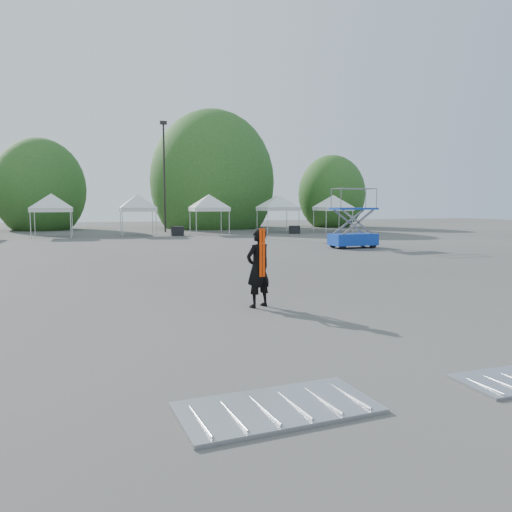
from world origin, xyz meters
name	(u,v)px	position (x,y,z in m)	size (l,w,h in m)	color
ground	(215,297)	(0.00, 0.00, 0.00)	(120.00, 120.00, 0.00)	#474442
light_pole_east	(164,170)	(3.00, 32.00, 5.52)	(0.60, 0.25, 9.80)	black
tree_mid_w	(40,190)	(-8.00, 40.00, 3.93)	(4.16, 4.16, 6.33)	#382314
tree_mid_e	(212,182)	(9.00, 39.00, 4.84)	(5.12, 5.12, 7.79)	#382314
tree_far_e	(332,194)	(22.00, 37.00, 3.63)	(3.84, 3.84, 5.84)	#382314
tent_d	(51,197)	(-6.13, 27.97, 3.06)	(4.19, 4.19, 3.88)	silver
tent_e	(137,197)	(0.28, 27.91, 3.06)	(3.91, 3.91, 3.88)	silver
tent_f	(209,198)	(6.08, 27.75, 3.06)	(4.16, 4.16, 3.88)	silver
tent_g	(278,198)	(12.57, 28.74, 3.06)	(4.40, 4.40, 3.88)	silver
tent_h	(333,198)	(17.49, 27.65, 3.06)	(3.96, 3.96, 3.88)	silver
man	(258,268)	(0.71, -1.62, 0.98)	(0.85, 0.72, 1.96)	black
scissor_lift	(353,218)	(11.15, 12.47, 1.73)	(2.71, 1.44, 3.43)	#0E3FB7
barrier_left	(277,407)	(-1.01, -7.59, 0.04)	(2.54, 1.40, 0.08)	#A7AAB0
crate_mid	(177,231)	(3.23, 26.65, 0.38)	(0.96, 0.75, 0.75)	black
crate_east	(295,230)	(13.23, 26.38, 0.34)	(0.87, 0.68, 0.68)	black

